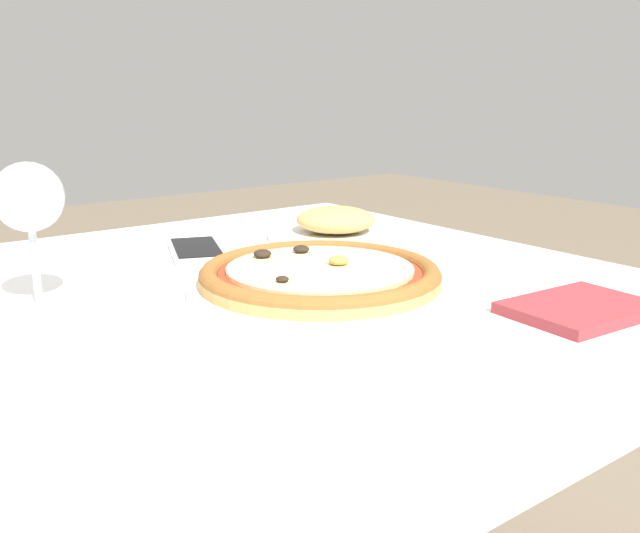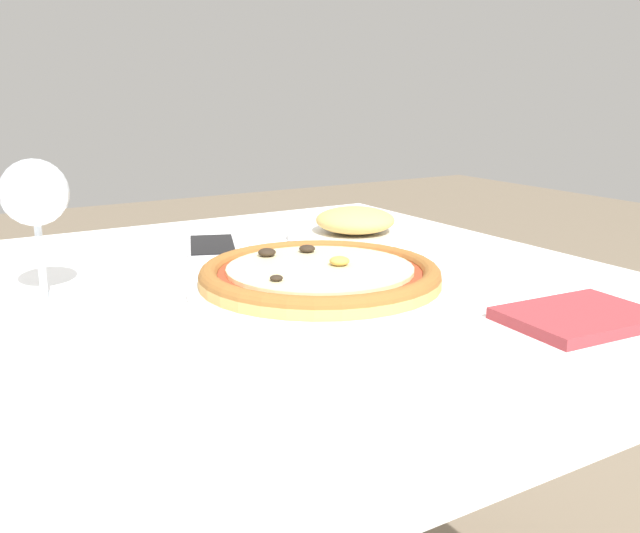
% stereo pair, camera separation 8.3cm
% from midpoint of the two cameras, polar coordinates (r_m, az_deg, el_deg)
% --- Properties ---
extents(dining_table, '(1.17, 0.92, 0.71)m').
position_cam_midpoint_polar(dining_table, '(0.82, -15.32, -9.72)').
color(dining_table, '#997047').
rests_on(dining_table, ground_plane).
extents(pizza_plate, '(0.31, 0.31, 0.04)m').
position_cam_midpoint_polar(pizza_plate, '(0.83, -2.86, -0.90)').
color(pizza_plate, white).
rests_on(pizza_plate, dining_table).
extents(wine_glass_far_right, '(0.07, 0.07, 0.16)m').
position_cam_midpoint_polar(wine_glass_far_right, '(0.81, -25.02, 4.55)').
color(wine_glass_far_right, silver).
rests_on(wine_glass_far_right, dining_table).
extents(cell_phone, '(0.12, 0.16, 0.01)m').
position_cam_midpoint_polar(cell_phone, '(1.04, -12.13, 1.24)').
color(cell_phone, white).
rests_on(cell_phone, dining_table).
extents(side_plate, '(0.21, 0.21, 0.05)m').
position_cam_midpoint_polar(side_plate, '(1.12, -0.86, 3.22)').
color(side_plate, white).
rests_on(side_plate, dining_table).
extents(napkin_folded, '(0.16, 0.12, 0.01)m').
position_cam_midpoint_polar(napkin_folded, '(0.79, 17.30, -3.28)').
color(napkin_folded, '#933338').
rests_on(napkin_folded, dining_table).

